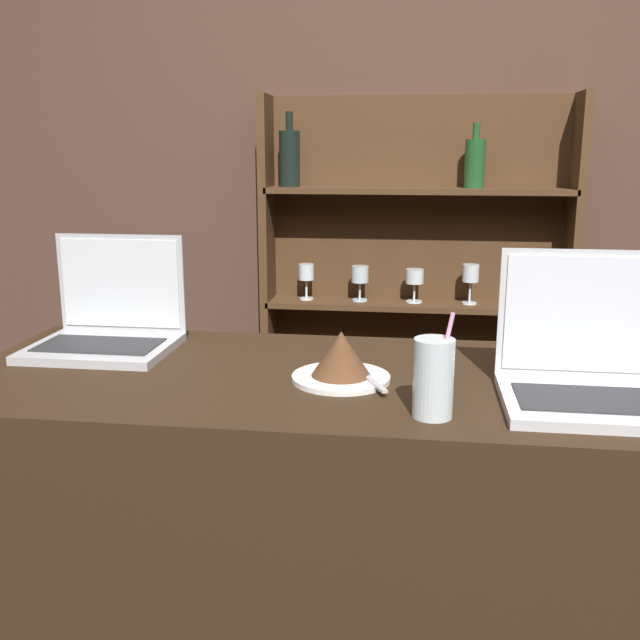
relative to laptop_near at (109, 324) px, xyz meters
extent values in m
cube|color=black|center=(0.71, -0.13, -0.57)|extent=(1.85, 0.59, 1.04)
cube|color=#4C3328|center=(0.71, 1.27, 0.26)|extent=(7.00, 0.06, 2.70)
cube|color=#472D19|center=(0.11, 1.15, -0.27)|extent=(0.03, 0.18, 1.65)
cube|color=#472D19|center=(1.20, 1.15, -0.27)|extent=(0.03, 0.18, 1.65)
cube|color=#472D19|center=(0.65, 1.23, -0.27)|extent=(1.12, 0.02, 1.65)
cube|color=#472D19|center=(0.65, 1.15, -0.60)|extent=(1.08, 0.18, 0.02)
cube|color=#472D19|center=(0.65, 1.15, -0.18)|extent=(1.08, 0.18, 0.02)
cube|color=#472D19|center=(0.65, 1.15, 0.23)|extent=(1.08, 0.18, 0.02)
cylinder|color=silver|center=(0.26, 1.15, -0.17)|extent=(0.05, 0.05, 0.01)
cylinder|color=silver|center=(0.26, 1.15, -0.13)|extent=(0.01, 0.01, 0.07)
cylinder|color=silver|center=(0.26, 1.15, -0.07)|extent=(0.06, 0.06, 0.06)
cylinder|color=silver|center=(0.45, 1.15, -0.17)|extent=(0.06, 0.06, 0.01)
cylinder|color=silver|center=(0.45, 1.15, -0.13)|extent=(0.01, 0.01, 0.06)
cylinder|color=silver|center=(0.45, 1.15, -0.07)|extent=(0.06, 0.06, 0.06)
cylinder|color=silver|center=(0.65, 1.15, -0.17)|extent=(0.06, 0.06, 0.01)
cylinder|color=silver|center=(0.65, 1.15, -0.13)|extent=(0.01, 0.01, 0.06)
cylinder|color=silver|center=(0.65, 1.15, -0.08)|extent=(0.07, 0.07, 0.05)
cylinder|color=silver|center=(0.85, 1.15, -0.17)|extent=(0.05, 0.05, 0.01)
cylinder|color=silver|center=(0.85, 1.15, -0.13)|extent=(0.01, 0.01, 0.08)
cylinder|color=silver|center=(0.85, 1.15, -0.06)|extent=(0.06, 0.06, 0.06)
cylinder|color=silver|center=(1.05, 1.15, -0.17)|extent=(0.06, 0.06, 0.01)
cylinder|color=silver|center=(1.05, 1.15, -0.14)|extent=(0.01, 0.01, 0.06)
cylinder|color=silver|center=(1.05, 1.15, -0.08)|extent=(0.06, 0.06, 0.06)
cylinder|color=#1E4C23|center=(0.85, 1.15, 0.32)|extent=(0.07, 0.07, 0.17)
cylinder|color=#1E4C23|center=(0.85, 1.15, 0.43)|extent=(0.02, 0.02, 0.06)
cylinder|color=black|center=(0.20, 1.15, 0.34)|extent=(0.07, 0.07, 0.20)
cylinder|color=black|center=(0.20, 1.15, 0.47)|extent=(0.03, 0.03, 0.07)
cube|color=#ADADB2|center=(0.00, -0.04, -0.04)|extent=(0.29, 0.24, 0.02)
cube|color=#28282B|center=(0.00, -0.05, -0.03)|extent=(0.25, 0.13, 0.00)
cube|color=#ADADB2|center=(0.00, 0.08, 0.08)|extent=(0.29, 0.00, 0.22)
cube|color=silver|center=(0.00, 0.08, 0.08)|extent=(0.27, 0.01, 0.20)
cube|color=silver|center=(0.95, -0.25, -0.04)|extent=(0.29, 0.24, 0.02)
cube|color=#28282B|center=(0.95, -0.26, -0.03)|extent=(0.25, 0.13, 0.00)
cube|color=silver|center=(0.95, -0.13, 0.08)|extent=(0.29, 0.00, 0.23)
cube|color=white|center=(0.95, -0.14, 0.08)|extent=(0.27, 0.01, 0.21)
cylinder|color=white|center=(0.52, -0.16, -0.05)|extent=(0.18, 0.18, 0.01)
cone|color=#51301C|center=(0.52, -0.16, 0.00)|extent=(0.11, 0.11, 0.08)
cube|color=#B7B7BC|center=(0.57, -0.18, -0.04)|extent=(0.08, 0.16, 0.00)
cylinder|color=silver|center=(0.69, -0.33, 0.01)|extent=(0.07, 0.07, 0.13)
cylinder|color=#EA9EC6|center=(0.70, -0.33, 0.04)|extent=(0.04, 0.01, 0.17)
camera|label=1|loc=(0.66, -1.42, 0.37)|focal=40.00mm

